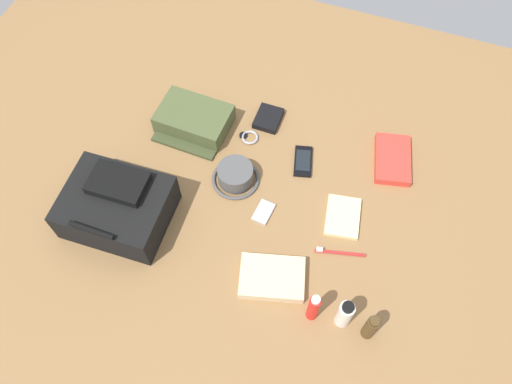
# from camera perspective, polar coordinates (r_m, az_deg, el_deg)

# --- Properties ---
(ground_plane) EXTENTS (2.64, 2.02, 0.02)m
(ground_plane) POSITION_cam_1_polar(r_m,az_deg,el_deg) (1.77, -0.00, -0.83)
(ground_plane) COLOR olive
(ground_plane) RESTS_ON ground
(backpack) EXTENTS (0.34, 0.28, 0.16)m
(backpack) POSITION_cam_1_polar(r_m,az_deg,el_deg) (1.73, -15.04, -1.51)
(backpack) COLOR black
(backpack) RESTS_ON ground_plane
(toiletry_pouch) EXTENTS (0.26, 0.22, 0.08)m
(toiletry_pouch) POSITION_cam_1_polar(r_m,az_deg,el_deg) (1.91, -6.86, 7.87)
(toiletry_pouch) COLOR #47512D
(toiletry_pouch) RESTS_ON ground_plane
(bucket_hat) EXTENTS (0.17, 0.17, 0.07)m
(bucket_hat) POSITION_cam_1_polar(r_m,az_deg,el_deg) (1.78, -2.27, 1.83)
(bucket_hat) COLOR #4D4D4D
(bucket_hat) RESTS_ON ground_plane
(cologne_bottle) EXTENTS (0.04, 0.04, 0.13)m
(cologne_bottle) POSITION_cam_1_polar(r_m,az_deg,el_deg) (1.57, 12.49, -14.31)
(cologne_bottle) COLOR #473319
(cologne_bottle) RESTS_ON ground_plane
(toothpaste_tube) EXTENTS (0.05, 0.05, 0.14)m
(toothpaste_tube) POSITION_cam_1_polar(r_m,az_deg,el_deg) (1.56, 9.73, -13.07)
(toothpaste_tube) COLOR white
(toothpaste_tube) RESTS_ON ground_plane
(sunscreen_spray) EXTENTS (0.03, 0.03, 0.15)m
(sunscreen_spray) POSITION_cam_1_polar(r_m,az_deg,el_deg) (1.55, 6.33, -12.51)
(sunscreen_spray) COLOR red
(sunscreen_spray) RESTS_ON ground_plane
(paperback_novel) EXTENTS (0.16, 0.22, 0.03)m
(paperback_novel) POSITION_cam_1_polar(r_m,az_deg,el_deg) (1.89, 14.77, 3.48)
(paperback_novel) COLOR red
(paperback_novel) RESTS_ON ground_plane
(cell_phone) EXTENTS (0.09, 0.14, 0.01)m
(cell_phone) POSITION_cam_1_polar(r_m,az_deg,el_deg) (1.84, 5.19, 3.38)
(cell_phone) COLOR black
(cell_phone) RESTS_ON ground_plane
(media_player) EXTENTS (0.06, 0.09, 0.01)m
(media_player) POSITION_cam_1_polar(r_m,az_deg,el_deg) (1.73, 0.84, -2.20)
(media_player) COLOR #B7B7BC
(media_player) RESTS_ON ground_plane
(wristwatch) EXTENTS (0.07, 0.06, 0.01)m
(wristwatch) POSITION_cam_1_polar(r_m,az_deg,el_deg) (1.89, -0.78, 6.05)
(wristwatch) COLOR #99999E
(wristwatch) RESTS_ON ground_plane
(toothbrush) EXTENTS (0.16, 0.05, 0.02)m
(toothbrush) POSITION_cam_1_polar(r_m,az_deg,el_deg) (1.69, 8.89, -6.57)
(toothbrush) COLOR red
(toothbrush) RESTS_ON ground_plane
(wallet) EXTENTS (0.09, 0.11, 0.02)m
(wallet) POSITION_cam_1_polar(r_m,az_deg,el_deg) (1.94, 1.36, 8.09)
(wallet) COLOR black
(wallet) RESTS_ON ground_plane
(notepad) EXTENTS (0.13, 0.17, 0.02)m
(notepad) POSITION_cam_1_polar(r_m,az_deg,el_deg) (1.74, 9.51, -2.70)
(notepad) COLOR beige
(notepad) RESTS_ON ground_plane
(folded_towel) EXTENTS (0.23, 0.19, 0.04)m
(folded_towel) POSITION_cam_1_polar(r_m,az_deg,el_deg) (1.63, 1.78, -9.39)
(folded_towel) COLOR beige
(folded_towel) RESTS_ON ground_plane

